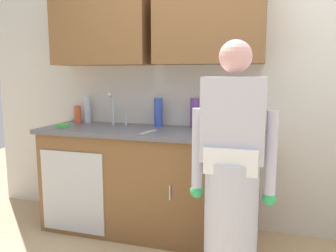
% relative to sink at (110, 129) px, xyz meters
% --- Properties ---
extents(kitchen_wall_with_uppers, '(4.80, 0.44, 2.70)m').
position_rel_sink_xyz_m(kitchen_wall_with_uppers, '(0.79, 0.29, 0.55)').
color(kitchen_wall_with_uppers, beige).
rests_on(kitchen_wall_with_uppers, ground).
extents(counter_cabinet, '(1.90, 0.62, 0.90)m').
position_rel_sink_xyz_m(counter_cabinet, '(0.37, -0.01, -0.48)').
color(counter_cabinet, brown).
rests_on(counter_cabinet, ground).
extents(countertop, '(1.96, 0.66, 0.04)m').
position_rel_sink_xyz_m(countertop, '(0.38, -0.01, -0.01)').
color(countertop, '#595960').
rests_on(countertop, counter_cabinet).
extents(sink, '(0.50, 0.36, 0.35)m').
position_rel_sink_xyz_m(sink, '(0.00, 0.00, 0.00)').
color(sink, '#B7BABF').
rests_on(sink, counter_cabinet).
extents(person_at_sink, '(0.55, 0.34, 1.62)m').
position_rel_sink_xyz_m(person_at_sink, '(1.18, -0.67, -0.23)').
color(person_at_sink, white).
rests_on(person_at_sink, ground).
extents(bottle_dish_liquid, '(0.07, 0.07, 0.17)m').
position_rel_sink_xyz_m(bottle_dish_liquid, '(-0.45, 0.18, 0.10)').
color(bottle_dish_liquid, '#E05933').
rests_on(bottle_dish_liquid, countertop).
extents(bottle_cleaner_spray, '(0.08, 0.08, 0.27)m').
position_rel_sink_xyz_m(bottle_cleaner_spray, '(0.74, 0.18, 0.15)').
color(bottle_cleaner_spray, '#66388C').
rests_on(bottle_cleaner_spray, countertop).
extents(bottle_water_tall, '(0.07, 0.07, 0.26)m').
position_rel_sink_xyz_m(bottle_water_tall, '(-0.36, 0.22, 0.14)').
color(bottle_water_tall, silver).
rests_on(bottle_water_tall, countertop).
extents(bottle_water_short, '(0.08, 0.08, 0.26)m').
position_rel_sink_xyz_m(bottle_water_short, '(0.40, 0.18, 0.15)').
color(bottle_water_short, '#334CB2').
rests_on(bottle_water_short, countertop).
extents(bottle_soap, '(0.07, 0.07, 0.17)m').
position_rel_sink_xyz_m(bottle_soap, '(1.20, 0.17, 0.10)').
color(bottle_soap, '#D8D14C').
rests_on(bottle_soap, countertop).
extents(cup_by_sink, '(0.08, 0.08, 0.10)m').
position_rel_sink_xyz_m(cup_by_sink, '(0.96, -0.11, 0.06)').
color(cup_by_sink, '#B24C47').
rests_on(cup_by_sink, countertop).
extents(knife_on_counter, '(0.07, 0.24, 0.01)m').
position_rel_sink_xyz_m(knife_on_counter, '(0.43, -0.15, 0.02)').
color(knife_on_counter, silver).
rests_on(knife_on_counter, countertop).
extents(sponge, '(0.11, 0.07, 0.03)m').
position_rel_sink_xyz_m(sponge, '(-0.41, -0.13, 0.03)').
color(sponge, '#4CBF4C').
rests_on(sponge, countertop).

